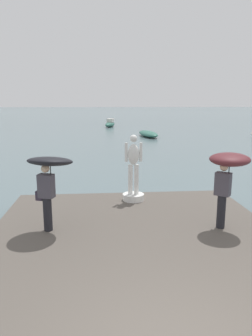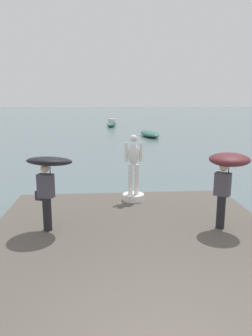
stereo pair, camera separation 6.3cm
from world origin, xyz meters
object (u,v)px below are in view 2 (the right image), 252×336
onlooker_left (49,171)px  onlooker_right (228,168)px  statue_white_figure (133,177)px  boat_mid (150,134)px  boat_far (112,124)px

onlooker_left → onlooker_right: onlooker_left is taller
statue_white_figure → boat_mid: (4.12, 23.34, -0.88)m
onlooker_right → boat_far: (-1.57, 39.98, -1.54)m
onlooker_left → boat_mid: bearing=75.8°
onlooker_left → boat_far: onlooker_left is taller
statue_white_figure → boat_far: 37.41m
onlooker_left → boat_far: bearing=85.8°
onlooker_left → boat_far: size_ratio=0.49×
statue_white_figure → boat_far: (0.55, 37.40, -0.74)m
boat_far → boat_mid: bearing=-75.7°
boat_mid → onlooker_right: bearing=-94.4°
onlooker_right → statue_white_figure: bearing=129.3°
statue_white_figure → onlooker_right: statue_white_figure is taller
onlooker_right → boat_mid: onlooker_right is taller
onlooker_left → boat_mid: (6.49, 25.70, -1.64)m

